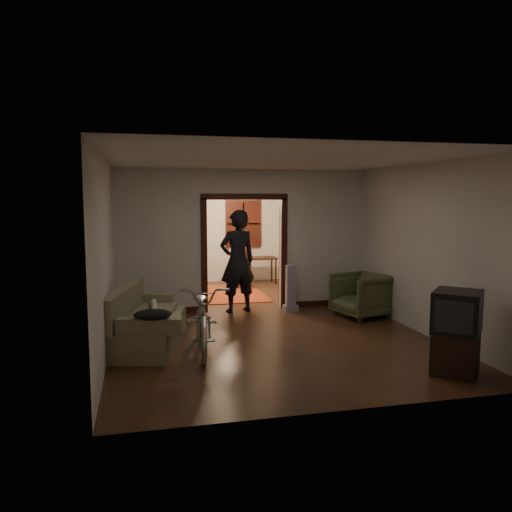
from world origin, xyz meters
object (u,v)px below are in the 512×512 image
object	(u,v)px
bicycle	(203,316)
armchair	(361,295)
sofa	(148,316)
person	(237,261)
locker	(168,248)
desk	(258,271)

from	to	relation	value
bicycle	armchair	distance (m)	3.46
sofa	person	size ratio (longest dim) A/B	0.98
person	locker	bearing A→B (deg)	-83.99
bicycle	armchair	size ratio (longest dim) A/B	2.15
locker	desk	distance (m)	2.42
locker	bicycle	bearing A→B (deg)	-76.41
locker	desk	xyz separation A→B (m)	(2.33, -0.22, -0.62)
desk	bicycle	bearing A→B (deg)	-127.88
bicycle	desk	bearing A→B (deg)	73.76
person	desk	bearing A→B (deg)	-123.68
sofa	armchair	distance (m)	4.06
bicycle	desk	world-z (taller)	bicycle
desk	locker	bearing A→B (deg)	158.06
armchair	desk	xyz separation A→B (m)	(-1.02, 4.07, -0.07)
bicycle	person	bearing A→B (deg)	72.70
bicycle	person	world-z (taller)	person
sofa	desk	world-z (taller)	sofa
person	locker	xyz separation A→B (m)	(-1.16, 3.34, -0.04)
locker	person	bearing A→B (deg)	-59.16
sofa	bicycle	size ratio (longest dim) A/B	1.01
desk	sofa	bearing A→B (deg)	-136.76
desk	armchair	bearing A→B (deg)	-92.53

